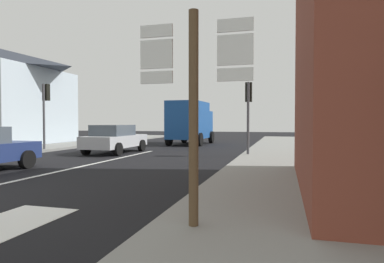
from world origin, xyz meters
name	(u,v)px	position (x,y,z in m)	size (l,w,h in m)	color
ground_plane	(136,155)	(0.00, 10.00, 0.00)	(80.00, 80.00, 0.00)	black
sidewalk_right	(275,162)	(6.76, 8.00, 0.07)	(3.12, 44.00, 0.14)	gray
lane_centre_stripe	(91,164)	(0.00, 6.00, 0.01)	(0.16, 12.00, 0.01)	silver
lane_turn_arrow	(4,225)	(2.86, -1.00, 0.01)	(1.20, 2.20, 0.01)	silver
sedan_far	(115,139)	(-1.42, 10.48, 0.76)	(2.01, 4.22, 1.47)	#B7BABF
delivery_truck	(190,122)	(0.58, 17.98, 1.65)	(2.58, 5.05, 3.05)	#19478C
route_sign_post	(194,102)	(5.85, -0.64, 1.91)	(1.66, 0.14, 3.20)	brown
traffic_light_near_left	(46,102)	(-5.50, 10.28, 2.74)	(0.30, 0.49, 3.70)	#47474C
traffic_light_near_right	(249,102)	(5.50, 10.46, 2.56)	(0.30, 0.49, 3.46)	#47474C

